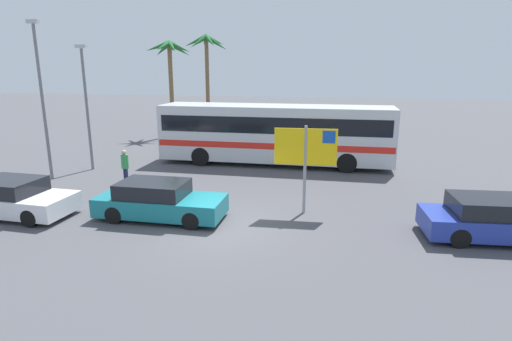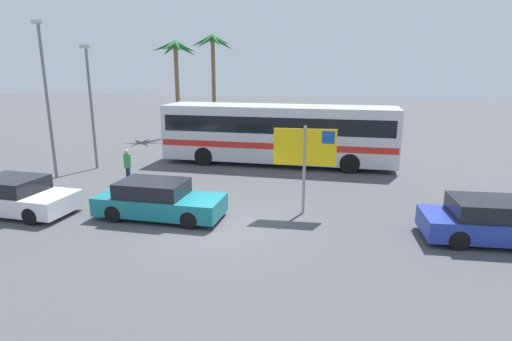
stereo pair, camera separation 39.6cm
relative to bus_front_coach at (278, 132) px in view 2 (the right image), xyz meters
The scene contains 11 objects.
ground 9.64m from the bus_front_coach, 93.17° to the right, with size 120.00×120.00×0.00m, color #4C4C51.
bus_front_coach is the anchor object (origin of this frame).
ferry_sign 7.91m from the bus_front_coach, 73.11° to the right, with size 2.20×0.18×3.20m.
car_white 12.66m from the bus_front_coach, 128.60° to the right, with size 4.13×1.99×1.32m.
car_teal 9.57m from the bus_front_coach, 106.41° to the right, with size 4.45×1.77×1.32m.
car_blue 12.12m from the bus_front_coach, 46.69° to the right, with size 4.64×2.12×1.32m.
pedestrian_near_sign 8.12m from the bus_front_coach, 136.87° to the right, with size 0.32×0.32×1.62m.
lamp_post_left_side 9.75m from the bus_front_coach, 161.23° to the right, with size 0.56×0.20×6.22m.
lamp_post_right_side 11.40m from the bus_front_coach, 152.34° to the right, with size 0.56×0.20×7.18m.
palm_tree_seaside 12.62m from the bus_front_coach, 139.39° to the left, with size 3.37×3.52×7.05m.
palm_tree_inland 14.70m from the bus_front_coach, 122.52° to the left, with size 3.95×3.85×7.74m.
Camera 2 is at (4.28, -12.44, 5.20)m, focal length 29.15 mm.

